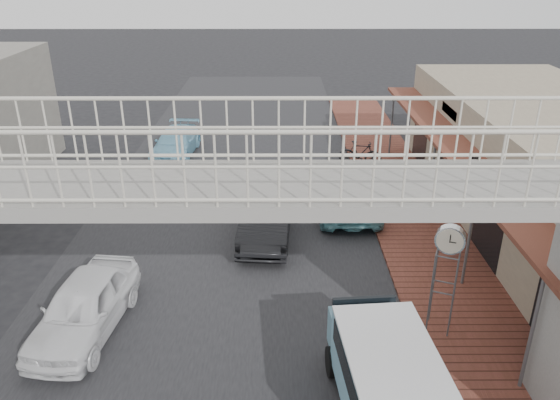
{
  "coord_description": "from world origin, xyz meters",
  "views": [
    {
      "loc": [
        1.74,
        -11.99,
        8.51
      ],
      "look_at": [
        1.79,
        2.93,
        1.8
      ],
      "focal_mm": 35.0,
      "sensor_mm": 36.0,
      "label": 1
    }
  ],
  "objects_px": {
    "white_hatchback": "(84,306)",
    "angkot_far": "(176,143)",
    "dark_sedan": "(267,215)",
    "arrow_sign": "(482,175)",
    "angkot_van": "(386,375)",
    "street_clock": "(450,244)",
    "motorcycle_near": "(372,170)",
    "motorcycle_far": "(360,153)",
    "angkot_curb": "(346,194)"
  },
  "relations": [
    {
      "from": "white_hatchback",
      "to": "angkot_far",
      "type": "xyz_separation_m",
      "value": [
        0.01,
        12.99,
        -0.09
      ]
    },
    {
      "from": "dark_sedan",
      "to": "arrow_sign",
      "type": "xyz_separation_m",
      "value": [
        6.41,
        -1.09,
        1.85
      ]
    },
    {
      "from": "white_hatchback",
      "to": "angkot_van",
      "type": "xyz_separation_m",
      "value": [
        6.8,
        -2.94,
        0.49
      ]
    },
    {
      "from": "street_clock",
      "to": "angkot_van",
      "type": "bearing_deg",
      "value": -101.19
    },
    {
      "from": "angkot_van",
      "to": "motorcycle_near",
      "type": "xyz_separation_m",
      "value": [
        1.73,
        12.51,
        -0.63
      ]
    },
    {
      "from": "motorcycle_near",
      "to": "white_hatchback",
      "type": "bearing_deg",
      "value": 116.74
    },
    {
      "from": "dark_sedan",
      "to": "arrow_sign",
      "type": "distance_m",
      "value": 6.76
    },
    {
      "from": "motorcycle_far",
      "to": "motorcycle_near",
      "type": "bearing_deg",
      "value": -159.78
    },
    {
      "from": "dark_sedan",
      "to": "arrow_sign",
      "type": "bearing_deg",
      "value": -6.06
    },
    {
      "from": "angkot_curb",
      "to": "arrow_sign",
      "type": "distance_m",
      "value": 5.08
    },
    {
      "from": "white_hatchback",
      "to": "motorcycle_near",
      "type": "height_order",
      "value": "white_hatchback"
    },
    {
      "from": "street_clock",
      "to": "arrow_sign",
      "type": "relative_size",
      "value": 0.92
    },
    {
      "from": "motorcycle_far",
      "to": "arrow_sign",
      "type": "height_order",
      "value": "arrow_sign"
    },
    {
      "from": "white_hatchback",
      "to": "dark_sedan",
      "type": "bearing_deg",
      "value": 55.78
    },
    {
      "from": "white_hatchback",
      "to": "angkot_far",
      "type": "bearing_deg",
      "value": 96.74
    },
    {
      "from": "angkot_curb",
      "to": "arrow_sign",
      "type": "relative_size",
      "value": 1.48
    },
    {
      "from": "white_hatchback",
      "to": "street_clock",
      "type": "bearing_deg",
      "value": 6.27
    },
    {
      "from": "angkot_van",
      "to": "street_clock",
      "type": "relative_size",
      "value": 1.4
    },
    {
      "from": "white_hatchback",
      "to": "street_clock",
      "type": "xyz_separation_m",
      "value": [
        8.68,
        -0.07,
        1.75
      ]
    },
    {
      "from": "street_clock",
      "to": "arrow_sign",
      "type": "distance_m",
      "value": 4.51
    },
    {
      "from": "angkot_curb",
      "to": "angkot_far",
      "type": "xyz_separation_m",
      "value": [
        -7.19,
        6.02,
        -0.02
      ]
    },
    {
      "from": "street_clock",
      "to": "motorcycle_near",
      "type": "bearing_deg",
      "value": 112.87
    },
    {
      "from": "motorcycle_near",
      "to": "street_clock",
      "type": "relative_size",
      "value": 0.62
    },
    {
      "from": "white_hatchback",
      "to": "angkot_van",
      "type": "distance_m",
      "value": 7.43
    },
    {
      "from": "angkot_far",
      "to": "arrow_sign",
      "type": "relative_size",
      "value": 1.37
    },
    {
      "from": "white_hatchback",
      "to": "street_clock",
      "type": "height_order",
      "value": "street_clock"
    },
    {
      "from": "dark_sedan",
      "to": "arrow_sign",
      "type": "height_order",
      "value": "arrow_sign"
    },
    {
      "from": "motorcycle_near",
      "to": "angkot_curb",
      "type": "bearing_deg",
      "value": 131.24
    },
    {
      "from": "angkot_van",
      "to": "street_clock",
      "type": "height_order",
      "value": "street_clock"
    },
    {
      "from": "angkot_far",
      "to": "arrow_sign",
      "type": "distance_m",
      "value": 14.2
    },
    {
      "from": "angkot_curb",
      "to": "dark_sedan",
      "type": "bearing_deg",
      "value": 34.35
    },
    {
      "from": "arrow_sign",
      "to": "angkot_van",
      "type": "bearing_deg",
      "value": -127.75
    },
    {
      "from": "angkot_van",
      "to": "motorcycle_far",
      "type": "bearing_deg",
      "value": 79.39
    },
    {
      "from": "angkot_far",
      "to": "angkot_van",
      "type": "relative_size",
      "value": 1.06
    },
    {
      "from": "dark_sedan",
      "to": "motorcycle_far",
      "type": "distance_m",
      "value": 7.47
    },
    {
      "from": "angkot_curb",
      "to": "street_clock",
      "type": "xyz_separation_m",
      "value": [
        1.48,
        -7.05,
        1.81
      ]
    },
    {
      "from": "angkot_van",
      "to": "arrow_sign",
      "type": "bearing_deg",
      "value": 55.39
    },
    {
      "from": "motorcycle_far",
      "to": "angkot_far",
      "type": "bearing_deg",
      "value": 91.41
    },
    {
      "from": "white_hatchback",
      "to": "angkot_curb",
      "type": "xyz_separation_m",
      "value": [
        7.2,
        6.97,
        -0.06
      ]
    },
    {
      "from": "white_hatchback",
      "to": "angkot_curb",
      "type": "height_order",
      "value": "white_hatchback"
    },
    {
      "from": "angkot_van",
      "to": "angkot_far",
      "type": "bearing_deg",
      "value": 108.47
    },
    {
      "from": "dark_sedan",
      "to": "angkot_curb",
      "type": "bearing_deg",
      "value": 38.19
    },
    {
      "from": "angkot_curb",
      "to": "angkot_far",
      "type": "bearing_deg",
      "value": -40.18
    },
    {
      "from": "arrow_sign",
      "to": "angkot_far",
      "type": "bearing_deg",
      "value": 132.08
    },
    {
      "from": "motorcycle_far",
      "to": "arrow_sign",
      "type": "bearing_deg",
      "value": -149.07
    },
    {
      "from": "angkot_curb",
      "to": "angkot_far",
      "type": "relative_size",
      "value": 1.08
    },
    {
      "from": "motorcycle_far",
      "to": "angkot_van",
      "type": "bearing_deg",
      "value": -173.38
    },
    {
      "from": "dark_sedan",
      "to": "street_clock",
      "type": "bearing_deg",
      "value": -46.05
    },
    {
      "from": "motorcycle_near",
      "to": "arrow_sign",
      "type": "relative_size",
      "value": 0.57
    },
    {
      "from": "white_hatchback",
      "to": "motorcycle_near",
      "type": "bearing_deg",
      "value": 55.05
    }
  ]
}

